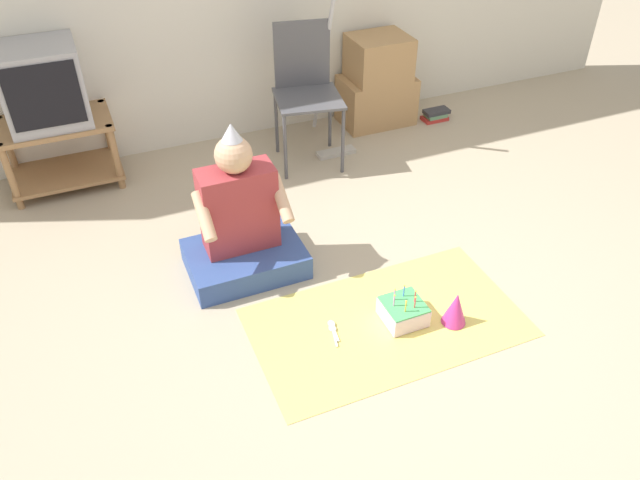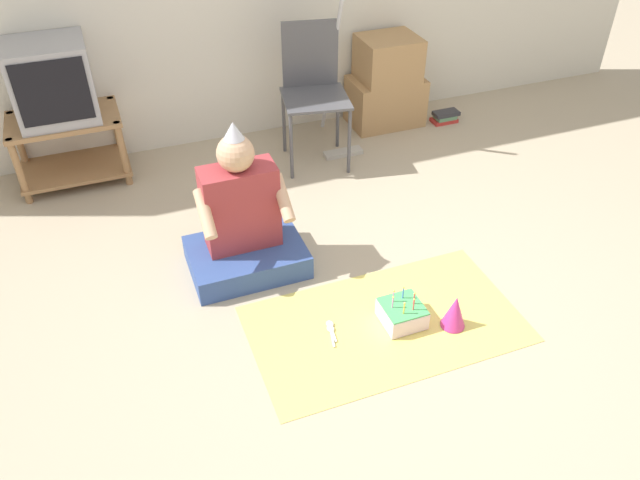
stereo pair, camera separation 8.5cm
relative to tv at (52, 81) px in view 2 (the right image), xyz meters
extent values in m
plane|color=tan|center=(1.35, -2.02, -0.69)|extent=(16.00, 16.00, 0.00)
cube|color=#997047|center=(0.00, 0.00, -0.26)|extent=(0.69, 0.45, 0.03)
cube|color=#997047|center=(0.00, 0.00, -0.61)|extent=(0.69, 0.45, 0.02)
cylinder|color=#997047|center=(-0.31, -0.19, -0.47)|extent=(0.04, 0.04, 0.45)
cylinder|color=#997047|center=(0.31, -0.19, -0.47)|extent=(0.04, 0.04, 0.45)
cylinder|color=#997047|center=(-0.31, 0.19, -0.47)|extent=(0.04, 0.04, 0.45)
cylinder|color=#997047|center=(0.31, 0.19, -0.47)|extent=(0.04, 0.04, 0.45)
cube|color=#99999E|center=(0.00, 0.00, 0.00)|extent=(0.47, 0.43, 0.48)
cube|color=black|center=(0.00, -0.21, 0.01)|extent=(0.41, 0.01, 0.38)
cube|color=#4C4C51|center=(1.58, -0.36, -0.22)|extent=(0.49, 0.48, 0.02)
cube|color=#4C4C51|center=(1.62, -0.17, 0.01)|extent=(0.37, 0.09, 0.45)
cylinder|color=#4C4C51|center=(1.36, -0.51, -0.46)|extent=(0.02, 0.02, 0.48)
cylinder|color=#4C4C51|center=(1.74, -0.58, -0.46)|extent=(0.02, 0.02, 0.48)
cylinder|color=#4C4C51|center=(1.42, -0.14, -0.46)|extent=(0.02, 0.02, 0.48)
cylinder|color=#4C4C51|center=(1.80, -0.21, -0.46)|extent=(0.02, 0.02, 0.48)
cube|color=#A87F51|center=(2.29, 0.01, -0.51)|extent=(0.54, 0.36, 0.36)
cube|color=#A87F51|center=(2.29, 0.01, -0.18)|extent=(0.42, 0.36, 0.31)
cube|color=#B2ADA3|center=(1.80, -0.34, -0.68)|extent=(0.28, 0.09, 0.03)
cylinder|color=#B7B7BC|center=(1.80, -0.14, -0.02)|extent=(0.03, 0.44, 1.29)
cube|color=#B72D28|center=(2.73, -0.15, -0.68)|extent=(0.20, 0.12, 0.03)
cube|color=#60936B|center=(2.74, -0.15, -0.65)|extent=(0.16, 0.11, 0.03)
cube|color=#333338|center=(2.74, -0.15, -0.62)|extent=(0.20, 0.10, 0.03)
cube|color=#334C8C|center=(0.82, -1.31, -0.62)|extent=(0.62, 0.45, 0.14)
cube|color=#993338|center=(0.82, -1.27, -0.32)|extent=(0.39, 0.19, 0.47)
sphere|color=tan|center=(0.82, -1.27, 0.01)|extent=(0.19, 0.19, 0.19)
cone|color=silver|center=(0.82, -1.27, 0.13)|extent=(0.11, 0.11, 0.09)
cylinder|color=tan|center=(0.61, -1.37, -0.24)|extent=(0.06, 0.25, 0.20)
cylinder|color=tan|center=(1.02, -1.37, -0.24)|extent=(0.06, 0.25, 0.20)
cube|color=#EAD666|center=(1.34, -1.99, -0.69)|extent=(1.35, 0.76, 0.01)
cube|color=silver|center=(1.42, -2.00, -0.64)|extent=(0.20, 0.20, 0.10)
cube|color=#4CB266|center=(1.42, -2.00, -0.59)|extent=(0.20, 0.20, 0.01)
cylinder|color=#EA4C4C|center=(1.48, -2.01, -0.55)|extent=(0.01, 0.01, 0.07)
sphere|color=#FFCC4C|center=(1.48, -2.01, -0.51)|extent=(0.01, 0.01, 0.01)
cylinder|color=#4C7FE5|center=(1.45, -1.95, -0.55)|extent=(0.01, 0.01, 0.07)
sphere|color=#FFCC4C|center=(1.45, -1.95, -0.51)|extent=(0.01, 0.01, 0.01)
cylinder|color=#E58CCC|center=(1.39, -1.96, -0.55)|extent=(0.01, 0.01, 0.07)
sphere|color=#FFCC4C|center=(1.39, -1.96, -0.51)|extent=(0.01, 0.01, 0.01)
cylinder|color=#E58CCC|center=(1.37, -2.00, -0.55)|extent=(0.01, 0.01, 0.07)
sphere|color=#FFCC4C|center=(1.37, -2.00, -0.51)|extent=(0.01, 0.01, 0.01)
cylinder|color=yellow|center=(1.40, -2.05, -0.55)|extent=(0.01, 0.01, 0.07)
sphere|color=#FFCC4C|center=(1.40, -2.05, -0.51)|extent=(0.01, 0.01, 0.01)
cylinder|color=#EA4C4C|center=(1.46, -2.05, -0.55)|extent=(0.01, 0.01, 0.07)
sphere|color=#FFCC4C|center=(1.46, -2.05, -0.51)|extent=(0.01, 0.01, 0.01)
cone|color=#CC338C|center=(1.65, -2.12, -0.60)|extent=(0.12, 0.12, 0.19)
ellipsoid|color=white|center=(1.08, -1.90, -0.68)|extent=(0.04, 0.05, 0.01)
cube|color=white|center=(1.07, -1.97, -0.69)|extent=(0.02, 0.10, 0.01)
ellipsoid|color=white|center=(1.07, -1.93, -0.68)|extent=(0.04, 0.05, 0.01)
cube|color=white|center=(1.05, -2.00, -0.69)|extent=(0.03, 0.10, 0.01)
camera|label=1|loc=(0.17, -3.92, 1.55)|focal=35.00mm
camera|label=2|loc=(0.25, -3.95, 1.55)|focal=35.00mm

